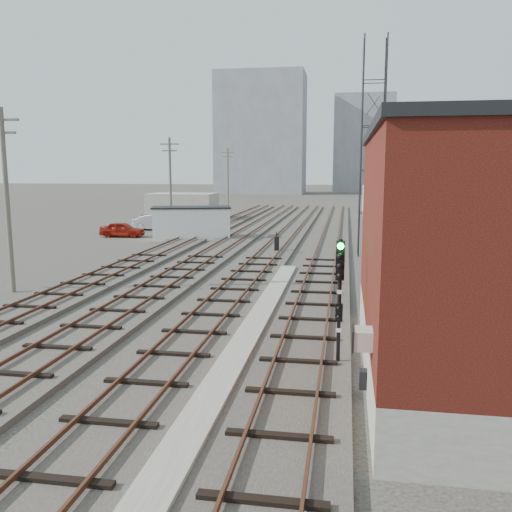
% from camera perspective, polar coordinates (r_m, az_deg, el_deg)
% --- Properties ---
extents(ground, '(320.00, 320.00, 0.00)m').
position_cam_1_polar(ground, '(64.51, 6.03, 3.64)').
color(ground, '#282621').
rests_on(ground, ground).
extents(track_right, '(3.20, 90.00, 0.39)m').
position_cam_1_polar(track_right, '(43.54, 7.62, 1.14)').
color(track_right, '#332D28').
rests_on(track_right, ground).
extents(track_mid_right, '(3.20, 90.00, 0.39)m').
position_cam_1_polar(track_mid_right, '(43.84, 2.39, 1.27)').
color(track_mid_right, '#332D28').
rests_on(track_mid_right, ground).
extents(track_mid_left, '(3.20, 90.00, 0.39)m').
position_cam_1_polar(track_mid_left, '(44.51, -2.73, 1.38)').
color(track_mid_left, '#332D28').
rests_on(track_mid_left, ground).
extents(track_left, '(3.20, 90.00, 0.39)m').
position_cam_1_polar(track_left, '(45.51, -7.66, 1.48)').
color(track_left, '#332D28').
rests_on(track_left, ground).
extents(platform_curb, '(0.90, 28.00, 0.26)m').
position_cam_1_polar(platform_curb, '(19.34, -0.93, -8.76)').
color(platform_curb, gray).
rests_on(platform_curb, ground).
extents(brick_building, '(6.54, 12.20, 7.22)m').
position_cam_1_polar(brick_building, '(16.69, 22.03, 0.06)').
color(brick_building, gray).
rests_on(brick_building, ground).
extents(lattice_tower, '(1.60, 1.60, 15.00)m').
position_cam_1_polar(lattice_tower, '(39.17, 12.12, 10.99)').
color(lattice_tower, black).
rests_on(lattice_tower, ground).
extents(utility_pole_left_a, '(1.80, 0.24, 9.00)m').
position_cam_1_polar(utility_pole_left_a, '(29.15, -24.76, 5.77)').
color(utility_pole_left_a, '#595147').
rests_on(utility_pole_left_a, ground).
extents(utility_pole_left_b, '(1.80, 0.24, 9.00)m').
position_cam_1_polar(utility_pole_left_b, '(51.77, -9.01, 7.57)').
color(utility_pole_left_b, '#595147').
rests_on(utility_pole_left_b, ground).
extents(utility_pole_left_c, '(1.80, 0.24, 9.00)m').
position_cam_1_polar(utility_pole_left_c, '(75.90, -2.99, 8.11)').
color(utility_pole_left_c, '#595147').
rests_on(utility_pole_left_c, ground).
extents(utility_pole_right_a, '(1.80, 0.24, 9.00)m').
position_cam_1_polar(utility_pole_right_a, '(32.24, 14.30, 6.56)').
color(utility_pole_right_a, '#595147').
rests_on(utility_pole_right_a, ground).
extents(utility_pole_right_b, '(1.80, 0.24, 9.00)m').
position_cam_1_polar(utility_pole_right_b, '(62.18, 12.03, 7.72)').
color(utility_pole_right_b, '#595147').
rests_on(utility_pole_right_b, ground).
extents(apartment_left, '(22.00, 14.00, 30.00)m').
position_cam_1_polar(apartment_left, '(141.10, 0.56, 12.71)').
color(apartment_left, gray).
rests_on(apartment_left, ground).
extents(apartment_right, '(16.00, 12.00, 26.00)m').
position_cam_1_polar(apartment_right, '(154.32, 11.23, 11.48)').
color(apartment_right, gray).
rests_on(apartment_right, ground).
extents(shed_left, '(8.00, 5.00, 3.20)m').
position_cam_1_polar(shed_left, '(67.25, -7.74, 5.19)').
color(shed_left, gray).
rests_on(shed_left, ground).
extents(shed_right, '(6.00, 6.00, 4.00)m').
position_cam_1_polar(shed_right, '(74.40, 13.50, 5.70)').
color(shed_right, gray).
rests_on(shed_right, ground).
extents(signal_mast, '(0.40, 0.41, 4.01)m').
position_cam_1_polar(signal_mast, '(16.63, 8.78, -3.91)').
color(signal_mast, gray).
rests_on(signal_mast, ground).
extents(switch_stand, '(0.41, 0.41, 1.43)m').
position_cam_1_polar(switch_stand, '(39.69, 2.18, 1.28)').
color(switch_stand, black).
rests_on(switch_stand, ground).
extents(site_trailer, '(7.35, 4.63, 2.87)m').
position_cam_1_polar(site_trailer, '(47.86, -6.78, 3.48)').
color(site_trailer, white).
rests_on(site_trailer, ground).
extents(car_red, '(4.09, 1.78, 1.37)m').
position_cam_1_polar(car_red, '(50.69, -13.89, 2.73)').
color(car_red, maroon).
rests_on(car_red, ground).
extents(car_silver, '(4.73, 1.66, 1.56)m').
position_cam_1_polar(car_silver, '(55.70, -10.39, 3.49)').
color(car_silver, '#A8AAB0').
rests_on(car_silver, ground).
extents(car_grey, '(4.38, 2.66, 1.19)m').
position_cam_1_polar(car_grey, '(60.15, -10.23, 3.72)').
color(car_grey, slate).
rests_on(car_grey, ground).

